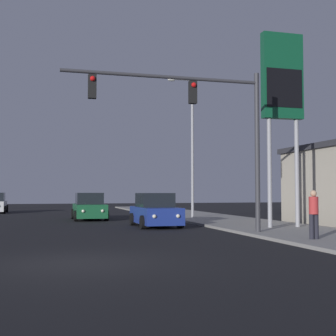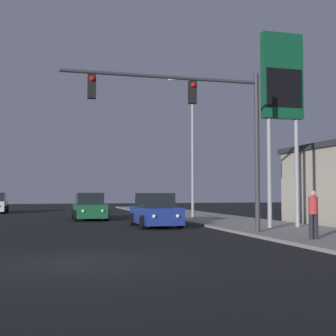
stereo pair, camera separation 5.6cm
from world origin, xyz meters
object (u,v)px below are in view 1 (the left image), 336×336
object	(u,v)px
car_blue	(155,211)
street_lamp	(190,139)
traffic_light_mast	(203,116)
gas_station_sign	(282,87)
pedestrian_on_sidewalk	(314,212)
car_green	(89,208)

from	to	relation	value
car_blue	street_lamp	distance (m)	8.09
car_blue	street_lamp	xyz separation A→B (m)	(3.70, 5.73, 4.36)
car_blue	traffic_light_mast	size ratio (longest dim) A/B	0.54
traffic_light_mast	gas_station_sign	world-z (taller)	gas_station_sign
traffic_light_mast	pedestrian_on_sidewalk	distance (m)	5.69
car_blue	pedestrian_on_sidewalk	xyz separation A→B (m)	(3.52, -8.57, 0.27)
street_lamp	car_blue	bearing A→B (deg)	-122.87
car_blue	gas_station_sign	bearing A→B (deg)	146.77
car_blue	traffic_light_mast	bearing A→B (deg)	97.02
gas_station_sign	pedestrian_on_sidewalk	size ratio (longest dim) A/B	5.39
gas_station_sign	pedestrian_on_sidewalk	world-z (taller)	gas_station_sign
traffic_light_mast	street_lamp	distance (m)	11.48
traffic_light_mast	street_lamp	xyz separation A→B (m)	(3.02, 11.07, 0.35)
street_lamp	gas_station_sign	distance (m)	9.39
traffic_light_mast	car_green	bearing A→B (deg)	105.25
pedestrian_on_sidewalk	gas_station_sign	bearing A→B (deg)	71.50
street_lamp	pedestrian_on_sidewalk	size ratio (longest dim) A/B	5.39
car_green	traffic_light_mast	bearing A→B (deg)	105.40
car_green	gas_station_sign	bearing A→B (deg)	127.91
car_green	street_lamp	size ratio (longest dim) A/B	0.48
gas_station_sign	street_lamp	bearing A→B (deg)	99.63
traffic_light_mast	pedestrian_on_sidewalk	xyz separation A→B (m)	(2.84, -3.23, -3.73)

